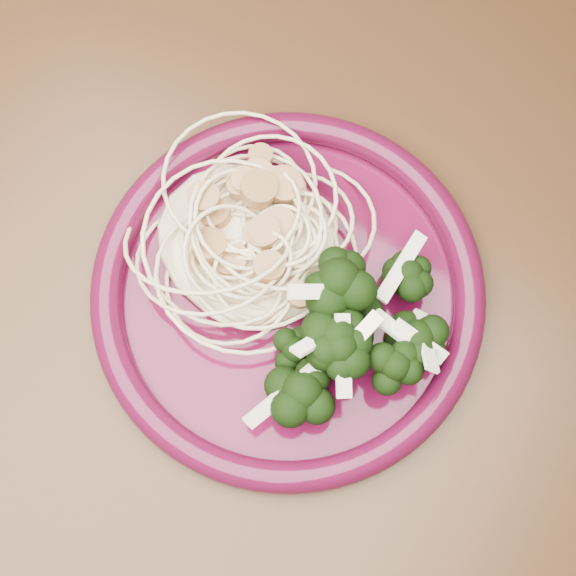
{
  "coord_description": "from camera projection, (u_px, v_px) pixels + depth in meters",
  "views": [
    {
      "loc": [
        0.06,
        -0.16,
        1.32
      ],
      "look_at": [
        -0.03,
        -0.02,
        0.77
      ],
      "focal_mm": 50.0,
      "sensor_mm": 36.0,
      "label": 1
    }
  ],
  "objects": [
    {
      "name": "spaghetti_pile",
      "position": [
        248.0,
        238.0,
        0.59
      ],
      "size": [
        0.18,
        0.17,
        0.03
      ],
      "primitive_type": "ellipsoid",
      "rotation": [
        0.0,
        0.0,
        -0.36
      ],
      "color": "beige",
      "rests_on": "dinner_plate"
    },
    {
      "name": "dining_table",
      "position": [
        329.0,
        327.0,
        0.69
      ],
      "size": [
        1.2,
        0.8,
        0.75
      ],
      "color": "#472814",
      "rests_on": "ground"
    },
    {
      "name": "scallop_cluster",
      "position": [
        245.0,
        219.0,
        0.55
      ],
      "size": [
        0.16,
        0.16,
        0.04
      ],
      "primitive_type": null,
      "rotation": [
        0.0,
        0.0,
        -0.36
      ],
      "color": "#B1824D",
      "rests_on": "spaghetti_pile"
    },
    {
      "name": "dinner_plate",
      "position": [
        288.0,
        292.0,
        0.59
      ],
      "size": [
        0.37,
        0.37,
        0.02
      ],
      "rotation": [
        0.0,
        0.0,
        -0.36
      ],
      "color": "#4E0925",
      "rests_on": "dining_table"
    },
    {
      "name": "broccoli_pile",
      "position": [
        340.0,
        346.0,
        0.55
      ],
      "size": [
        0.15,
        0.18,
        0.05
      ],
      "primitive_type": "ellipsoid",
      "rotation": [
        0.0,
        0.0,
        -0.36
      ],
      "color": "black",
      "rests_on": "dinner_plate"
    },
    {
      "name": "onion_garnish",
      "position": [
        343.0,
        335.0,
        0.52
      ],
      "size": [
        0.1,
        0.12,
        0.05
      ],
      "primitive_type": null,
      "rotation": [
        0.0,
        0.0,
        -0.36
      ],
      "color": "white",
      "rests_on": "broccoli_pile"
    }
  ]
}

